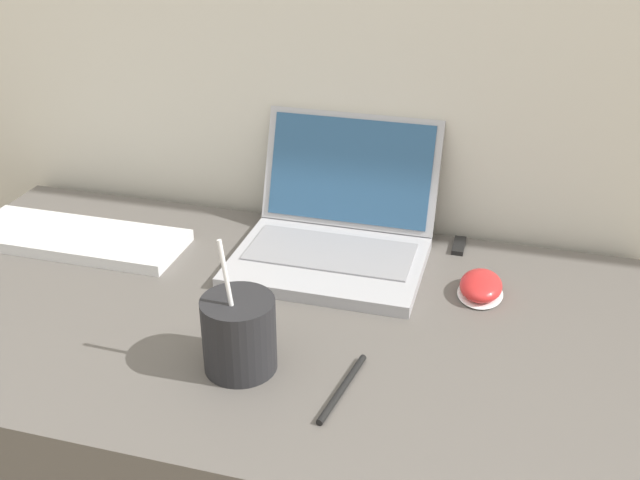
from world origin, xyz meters
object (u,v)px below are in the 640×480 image
Objects in this scene: external_keyboard at (76,238)px; pen at (343,388)px; drink_cup at (239,333)px; usb_stick at (459,246)px; laptop at (336,230)px; computer_mouse at (481,287)px.

external_keyboard is 0.61m from pen.
drink_cup is 0.49m from usb_stick.
external_keyboard is (-0.45, -0.09, -0.04)m from laptop.
laptop is 0.37m from pen.
external_keyboard is at bearing -165.70° from usb_stick.
pen is (0.14, -0.01, -0.05)m from drink_cup.
laptop is 0.22m from usb_stick.
pen is at bearing -117.71° from computer_mouse.
laptop is 0.81× the size of external_keyboard.
computer_mouse is at bearing 1.46° from external_keyboard.
usb_stick is (0.24, 0.42, -0.05)m from drink_cup.
pen is at bearing -74.01° from laptop.
external_keyboard reaches higher than usb_stick.
pen is (0.55, -0.27, -0.01)m from external_keyboard.
usb_stick is 0.44m from pen.
drink_cup is at bearing -97.14° from laptop.
external_keyboard is at bearing 147.97° from drink_cup.
computer_mouse is 0.25× the size of external_keyboard.
laptop is 1.61× the size of drink_cup.
computer_mouse is 0.67× the size of pen.
laptop reaches higher than pen.
external_keyboard reaches higher than pen.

